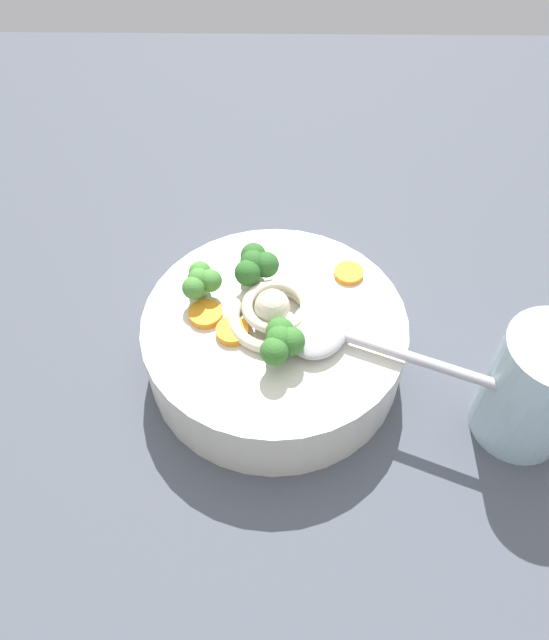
% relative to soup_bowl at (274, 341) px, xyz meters
% --- Properties ---
extents(table_slab, '(1.21, 1.21, 0.04)m').
position_rel_soup_bowl_xyz_m(table_slab, '(-0.03, -0.01, -0.05)').
color(table_slab, '#474C56').
rests_on(table_slab, ground).
extents(soup_bowl, '(0.20, 0.20, 0.06)m').
position_rel_soup_bowl_xyz_m(soup_bowl, '(0.00, 0.00, 0.00)').
color(soup_bowl, silver).
rests_on(soup_bowl, table_slab).
extents(noodle_pile, '(0.07, 0.07, 0.03)m').
position_rel_soup_bowl_xyz_m(noodle_pile, '(0.00, 0.00, 0.04)').
color(noodle_pile, beige).
rests_on(noodle_pile, soup_bowl).
extents(soup_spoon, '(0.10, 0.17, 0.02)m').
position_rel_soup_bowl_xyz_m(soup_spoon, '(-0.02, -0.05, 0.04)').
color(soup_spoon, '#B7B7BC').
rests_on(soup_spoon, soup_bowl).
extents(broccoli_floret_far, '(0.04, 0.03, 0.03)m').
position_rel_soup_bowl_xyz_m(broccoli_floret_far, '(-0.03, -0.01, 0.05)').
color(broccoli_floret_far, '#7A9E60').
rests_on(broccoli_floret_far, soup_bowl).
extents(broccoli_floret_front, '(0.04, 0.03, 0.03)m').
position_rel_soup_bowl_xyz_m(broccoli_floret_front, '(0.04, 0.02, 0.05)').
color(broccoli_floret_front, '#7A9E60').
rests_on(broccoli_floret_front, soup_bowl).
extents(broccoli_floret_rear, '(0.03, 0.03, 0.03)m').
position_rel_soup_bowl_xyz_m(broccoli_floret_rear, '(0.02, 0.06, 0.04)').
color(broccoli_floret_rear, '#7A9E60').
rests_on(broccoli_floret_rear, soup_bowl).
extents(carrot_slice_extra_b, '(0.02, 0.02, 0.00)m').
position_rel_soup_bowl_xyz_m(carrot_slice_extra_b, '(0.05, -0.06, 0.03)').
color(carrot_slice_extra_b, orange).
rests_on(carrot_slice_extra_b, soup_bowl).
extents(carrot_slice_beside_noodles, '(0.03, 0.03, 0.01)m').
position_rel_soup_bowl_xyz_m(carrot_slice_beside_noodles, '(0.00, 0.05, 0.03)').
color(carrot_slice_beside_noodles, orange).
rests_on(carrot_slice_beside_noodles, soup_bowl).
extents(carrot_slice_left, '(0.02, 0.02, 0.01)m').
position_rel_soup_bowl_xyz_m(carrot_slice_left, '(-0.01, 0.03, 0.03)').
color(carrot_slice_left, orange).
rests_on(carrot_slice_left, soup_bowl).
extents(drinking_glass, '(0.07, 0.07, 0.10)m').
position_rel_soup_bowl_xyz_m(drinking_glass, '(-0.06, -0.19, 0.02)').
color(drinking_glass, silver).
rests_on(drinking_glass, table_slab).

